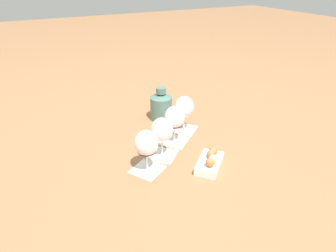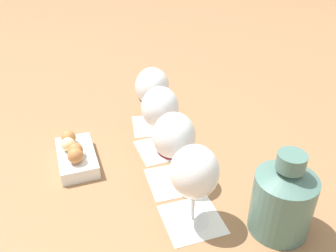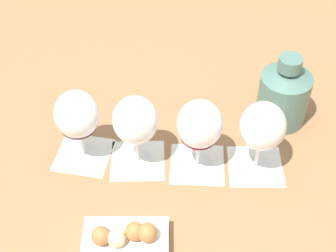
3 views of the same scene
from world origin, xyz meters
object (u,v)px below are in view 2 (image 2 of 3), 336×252
Objects in this scene: wine_glass_0 at (194,175)px; wine_glass_2 at (160,111)px; ceramic_vase at (283,198)px; wine_glass_3 at (152,89)px; snack_dish at (75,155)px; wine_glass_1 at (174,139)px.

wine_glass_0 and wine_glass_2 have the same top height.
wine_glass_2 and ceramic_vase have the same top height.
wine_glass_3 is 0.25m from snack_dish.
wine_glass_2 is at bearing -51.05° from snack_dish.
wine_glass_0 is at bearing -142.85° from wine_glass_3.
wine_glass_3 is 0.43m from ceramic_vase.
snack_dish is at bearing 78.82° from wine_glass_0.
wine_glass_0 is 0.24m from wine_glass_2.
wine_glass_0 and ceramic_vase have the same top height.
snack_dish is at bearing 128.95° from wine_glass_2.
snack_dish is at bearing 87.95° from ceramic_vase.
wine_glass_1 is (0.09, 0.07, 0.00)m from wine_glass_0.
wine_glass_1 is 0.23m from wine_glass_3.
ceramic_vase is 1.01× the size of snack_dish.
wine_glass_1 and ceramic_vase have the same top height.
wine_glass_1 is 0.23m from ceramic_vase.
wine_glass_3 is (0.19, 0.14, -0.00)m from wine_glass_1.
wine_glass_3 is at bearing -22.79° from snack_dish.
wine_glass_2 is 0.98× the size of ceramic_vase.
snack_dish is (0.02, 0.45, -0.05)m from ceramic_vase.
wine_glass_0 reaches higher than snack_dish.
wine_glass_0 is at bearing -101.18° from snack_dish.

